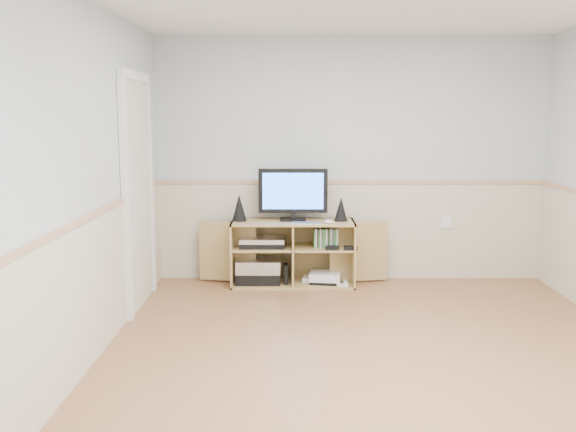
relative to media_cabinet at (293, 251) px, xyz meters
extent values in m
cube|color=#AF784D|center=(0.59, -2.04, -0.34)|extent=(4.00, 4.50, 0.02)
cube|color=silver|center=(-1.42, -2.04, 0.92)|extent=(0.02, 4.50, 2.50)
cube|color=silver|center=(0.59, 0.22, 0.92)|extent=(4.00, 0.02, 2.50)
cube|color=silver|center=(0.59, -4.30, 0.92)|extent=(4.00, 0.02, 2.50)
cube|color=beige|center=(0.59, 0.20, 0.17)|extent=(4.00, 0.01, 1.00)
cube|color=tan|center=(0.59, 0.19, 0.69)|extent=(4.00, 0.02, 0.04)
cube|color=beige|center=(-1.39, -0.74, 0.67)|extent=(0.03, 0.82, 2.00)
cube|color=tan|center=(0.00, -0.05, -0.32)|extent=(1.24, 0.46, 0.02)
cube|color=tan|center=(0.00, -0.05, 0.31)|extent=(1.24, 0.46, 0.02)
cube|color=tan|center=(-0.61, -0.05, -0.01)|extent=(0.02, 0.46, 0.65)
cube|color=tan|center=(0.61, -0.05, -0.01)|extent=(0.02, 0.46, 0.65)
cube|color=tan|center=(0.00, 0.17, -0.01)|extent=(1.24, 0.02, 0.65)
cube|color=tan|center=(0.00, -0.05, -0.01)|extent=(0.02, 0.44, 0.61)
cube|color=tan|center=(-0.31, -0.05, 0.05)|extent=(0.59, 0.42, 0.02)
cube|color=tan|center=(0.31, -0.05, 0.05)|extent=(0.59, 0.42, 0.02)
cube|color=tan|center=(-0.67, 0.01, -0.01)|extent=(0.59, 0.12, 0.61)
cube|color=tan|center=(0.67, 0.01, -0.01)|extent=(0.59, 0.12, 0.61)
cube|color=black|center=(0.00, 0.00, 0.33)|extent=(0.26, 0.18, 0.02)
cube|color=black|center=(0.00, 0.00, 0.37)|extent=(0.05, 0.04, 0.06)
cube|color=black|center=(0.00, 0.00, 0.62)|extent=(0.69, 0.05, 0.44)
cube|color=blue|center=(0.00, -0.03, 0.62)|extent=(0.61, 0.01, 0.36)
cone|color=black|center=(-0.54, -0.03, 0.45)|extent=(0.15, 0.15, 0.27)
cone|color=black|center=(0.48, -0.03, 0.44)|extent=(0.13, 0.13, 0.24)
cube|color=silver|center=(0.13, -0.19, 0.32)|extent=(0.30, 0.14, 0.01)
ellipsoid|color=white|center=(0.35, -0.19, 0.34)|extent=(0.11, 0.09, 0.04)
cube|color=black|center=(-0.35, -0.05, -0.26)|extent=(0.45, 0.33, 0.11)
cube|color=silver|center=(-0.35, -0.05, -0.14)|extent=(0.45, 0.33, 0.13)
cube|color=black|center=(-0.31, -0.05, 0.08)|extent=(0.45, 0.31, 0.05)
cube|color=silver|center=(-0.31, -0.05, 0.13)|extent=(0.45, 0.31, 0.05)
cube|color=black|center=(-0.07, -0.10, -0.21)|extent=(0.04, 0.14, 0.20)
cube|color=white|center=(0.21, -0.02, -0.29)|extent=(0.23, 0.19, 0.05)
cube|color=black|center=(0.33, -0.07, -0.30)|extent=(0.33, 0.28, 0.03)
cube|color=white|center=(0.33, -0.07, -0.24)|extent=(0.34, 0.30, 0.08)
cube|color=white|center=(0.53, -0.15, -0.30)|extent=(0.04, 0.14, 0.03)
cube|color=white|center=(0.51, 0.01, -0.30)|extent=(0.09, 0.15, 0.03)
cube|color=#3F8C3F|center=(0.33, -0.07, 0.15)|extent=(0.24, 0.14, 0.19)
cube|color=white|center=(1.59, 0.19, 0.27)|extent=(0.12, 0.03, 0.12)
camera|label=1|loc=(-0.02, -6.40, 1.38)|focal=40.00mm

